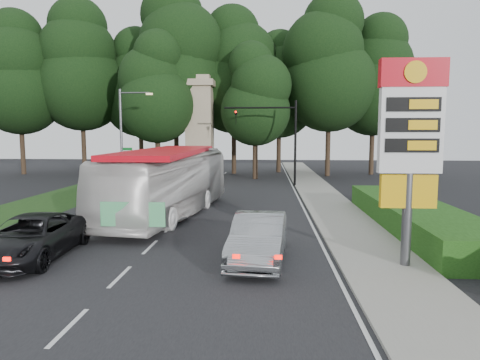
# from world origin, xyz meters

# --- Properties ---
(ground) EXTENTS (120.00, 120.00, 0.00)m
(ground) POSITION_xyz_m (0.00, 0.00, 0.00)
(ground) COLOR black
(ground) RESTS_ON ground
(road_surface) EXTENTS (14.00, 80.00, 0.02)m
(road_surface) POSITION_xyz_m (0.00, 12.00, 0.01)
(road_surface) COLOR black
(road_surface) RESTS_ON ground
(sidewalk_right) EXTENTS (3.00, 80.00, 0.12)m
(sidewalk_right) POSITION_xyz_m (8.50, 12.00, 0.06)
(sidewalk_right) COLOR gray
(sidewalk_right) RESTS_ON ground
(grass_verge_left) EXTENTS (5.00, 50.00, 0.02)m
(grass_verge_left) POSITION_xyz_m (-9.50, 18.00, 0.01)
(grass_verge_left) COLOR #193814
(grass_verge_left) RESTS_ON ground
(hedge) EXTENTS (3.00, 14.00, 1.20)m
(hedge) POSITION_xyz_m (11.50, 8.00, 0.60)
(hedge) COLOR #1B4312
(hedge) RESTS_ON ground
(gas_station_pylon) EXTENTS (2.10, 0.45, 6.85)m
(gas_station_pylon) POSITION_xyz_m (9.20, 1.99, 4.45)
(gas_station_pylon) COLOR #59595E
(gas_station_pylon) RESTS_ON ground
(traffic_signal_mast) EXTENTS (6.10, 0.35, 7.20)m
(traffic_signal_mast) POSITION_xyz_m (5.68, 24.00, 4.67)
(traffic_signal_mast) COLOR black
(traffic_signal_mast) RESTS_ON ground
(streetlight_signs) EXTENTS (2.75, 0.98, 8.00)m
(streetlight_signs) POSITION_xyz_m (-6.99, 22.01, 4.44)
(streetlight_signs) COLOR #59595E
(streetlight_signs) RESTS_ON ground
(monument) EXTENTS (3.00, 3.00, 10.05)m
(monument) POSITION_xyz_m (-2.00, 30.00, 5.10)
(monument) COLOR tan
(monument) RESTS_ON ground
(tree_far_west) EXTENTS (8.96, 8.96, 17.60)m
(tree_far_west) POSITION_xyz_m (-22.00, 33.00, 10.68)
(tree_far_west) COLOR #2D2116
(tree_far_west) RESTS_ON ground
(tree_west_mid) EXTENTS (9.80, 9.80, 19.25)m
(tree_west_mid) POSITION_xyz_m (-16.00, 35.00, 11.69)
(tree_west_mid) COLOR #2D2116
(tree_west_mid) RESTS_ON ground
(tree_west_near) EXTENTS (8.40, 8.40, 16.50)m
(tree_west_near) POSITION_xyz_m (-10.00, 37.00, 10.02)
(tree_west_near) COLOR #2D2116
(tree_west_near) RESTS_ON ground
(tree_center_left) EXTENTS (10.08, 10.08, 19.80)m
(tree_center_left) POSITION_xyz_m (-5.00, 33.00, 12.02)
(tree_center_left) COLOR #2D2116
(tree_center_left) RESTS_ON ground
(tree_center_right) EXTENTS (9.24, 9.24, 18.15)m
(tree_center_right) POSITION_xyz_m (1.00, 35.00, 11.02)
(tree_center_right) COLOR #2D2116
(tree_center_right) RESTS_ON ground
(tree_east_near) EXTENTS (8.12, 8.12, 15.95)m
(tree_east_near) POSITION_xyz_m (6.00, 37.00, 9.68)
(tree_east_near) COLOR #2D2116
(tree_east_near) RESTS_ON ground
(tree_east_mid) EXTENTS (9.52, 9.52, 18.70)m
(tree_east_mid) POSITION_xyz_m (11.00, 33.00, 11.35)
(tree_east_mid) COLOR #2D2116
(tree_east_mid) RESTS_ON ground
(tree_far_east) EXTENTS (8.68, 8.68, 17.05)m
(tree_far_east) POSITION_xyz_m (16.00, 35.00, 10.35)
(tree_far_east) COLOR #2D2116
(tree_far_east) RESTS_ON ground
(tree_monument_left) EXTENTS (7.28, 7.28, 14.30)m
(tree_monument_left) POSITION_xyz_m (-6.00, 29.00, 8.68)
(tree_monument_left) COLOR #2D2116
(tree_monument_left) RESTS_ON ground
(tree_monument_right) EXTENTS (6.72, 6.72, 13.20)m
(tree_monument_right) POSITION_xyz_m (3.50, 29.50, 8.01)
(tree_monument_right) COLOR #2D2116
(tree_monument_right) RESTS_ON ground
(transit_bus) EXTENTS (4.79, 13.30, 3.62)m
(transit_bus) POSITION_xyz_m (-0.70, 10.50, 1.81)
(transit_bus) COLOR silver
(transit_bus) RESTS_ON ground
(sedan_silver) EXTENTS (2.17, 5.15, 1.65)m
(sedan_silver) POSITION_xyz_m (4.30, 2.49, 0.83)
(sedan_silver) COLOR #979A9E
(sedan_silver) RESTS_ON ground
(suv_charcoal) EXTENTS (2.79, 5.69, 1.55)m
(suv_charcoal) POSITION_xyz_m (-3.86, 2.29, 0.78)
(suv_charcoal) COLOR black
(suv_charcoal) RESTS_ON ground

